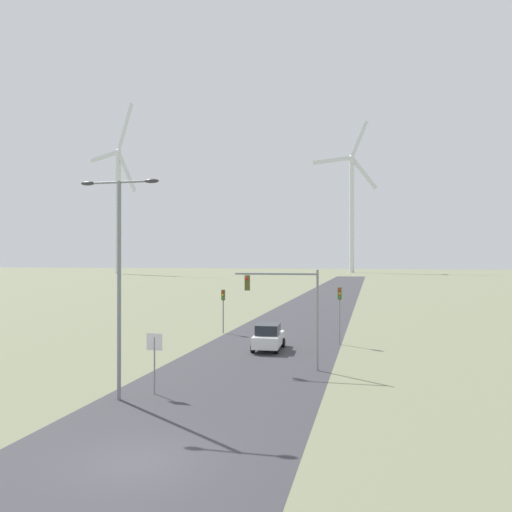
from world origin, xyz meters
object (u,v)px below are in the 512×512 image
stop_sign_near (154,352)px  wind_turbine_far_left (118,199)px  wind_turbine_left (352,203)px  traffic_light_post_near_left (223,301)px  car_approaching (268,337)px  traffic_light_post_near_right (340,303)px  traffic_light_mast_overhead (287,297)px  streetlamp (119,261)px

stop_sign_near → wind_turbine_far_left: size_ratio=0.04×
wind_turbine_far_left → wind_turbine_left: size_ratio=1.01×
traffic_light_post_near_left → car_approaching: size_ratio=0.89×
traffic_light_post_near_right → traffic_light_mast_overhead: traffic_light_mast_overhead is taller
stop_sign_near → wind_turbine_left: bearing=89.7°
car_approaching → wind_turbine_far_left: bearing=121.7°
streetlamp → traffic_light_mast_overhead: streetlamp is taller
traffic_light_post_near_left → wind_turbine_left: (3.62, 191.88, 29.09)m
wind_turbine_left → stop_sign_near: bearing=-90.3°
stop_sign_near → wind_turbine_left: (1.18, 211.19, 29.82)m
traffic_light_post_near_right → traffic_light_mast_overhead: size_ratio=0.74×
traffic_light_mast_overhead → wind_turbine_left: (-4.10, 204.49, 27.65)m
streetlamp → car_approaching: 15.28m
wind_turbine_far_left → wind_turbine_left: wind_turbine_far_left is taller
streetlamp → wind_turbine_left: (2.35, 212.45, 25.49)m
streetlamp → traffic_light_mast_overhead: 10.47m
traffic_light_post_near_left → wind_turbine_left: 194.11m
traffic_light_post_near_right → wind_turbine_left: (-6.56, 195.42, 28.71)m
stop_sign_near → traffic_light_mast_overhead: bearing=51.7°
traffic_light_post_near_left → wind_turbine_far_left: wind_turbine_far_left is taller
traffic_light_post_near_left → traffic_light_mast_overhead: bearing=-58.5°
traffic_light_post_near_left → car_approaching: (5.41, -6.90, -1.84)m
traffic_light_mast_overhead → car_approaching: traffic_light_mast_overhead is taller
wind_turbine_far_left → wind_turbine_left: (95.00, 42.25, 0.35)m
traffic_light_post_near_right → wind_turbine_left: wind_turbine_left is taller
streetlamp → car_approaching: streetlamp is taller
traffic_light_post_near_left → wind_turbine_far_left: (-91.38, 149.63, 28.74)m
stop_sign_near → wind_turbine_left: 213.29m
streetlamp → traffic_light_post_near_left: bearing=93.5°
streetlamp → traffic_light_post_near_right: (8.91, 17.03, -3.22)m
streetlamp → car_approaching: (4.15, 13.66, -5.43)m
traffic_light_mast_overhead → wind_turbine_left: size_ratio=0.08×
stop_sign_near → traffic_light_post_near_left: bearing=97.2°
traffic_light_post_near_right → traffic_light_post_near_left: bearing=160.9°
traffic_light_mast_overhead → wind_turbine_left: bearing=91.1°
car_approaching → stop_sign_near: bearing=-103.5°
streetlamp → traffic_light_mast_overhead: bearing=51.0°
wind_turbine_left → traffic_light_post_near_left: bearing=-91.1°
traffic_light_post_near_left → stop_sign_near: bearing=-82.8°
stop_sign_near → car_approaching: size_ratio=0.69×
streetlamp → stop_sign_near: (1.17, 1.26, -4.33)m
traffic_light_post_near_left → wind_turbine_far_left: bearing=121.4°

